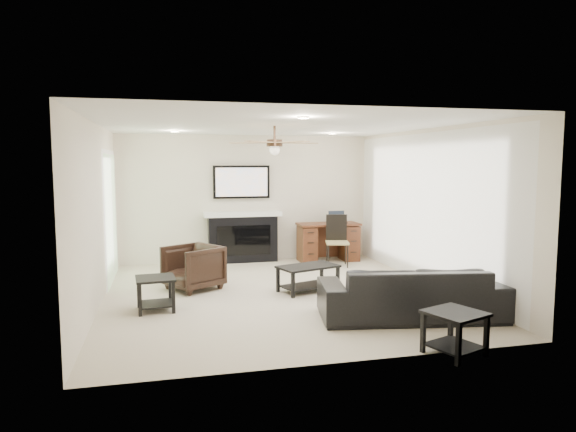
% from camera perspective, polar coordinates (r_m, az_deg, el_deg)
% --- Properties ---
extents(room_shell, '(5.50, 5.54, 2.52)m').
position_cam_1_polar(room_shell, '(7.66, -0.09, 3.87)').
color(room_shell, '#BFB59A').
rests_on(room_shell, ground).
extents(sofa, '(2.41, 1.27, 0.67)m').
position_cam_1_polar(sofa, '(6.74, 13.51, -8.21)').
color(sofa, black).
rests_on(sofa, ground).
extents(armchair, '(1.03, 1.03, 0.69)m').
position_cam_1_polar(armchair, '(8.12, -10.52, -5.62)').
color(armchair, black).
rests_on(armchair, ground).
extents(coffee_table, '(1.01, 0.76, 0.40)m').
position_cam_1_polar(coffee_table, '(7.90, 2.24, -6.95)').
color(coffee_table, black).
rests_on(coffee_table, ground).
extents(end_table_near, '(0.67, 0.67, 0.45)m').
position_cam_1_polar(end_table_near, '(5.65, 18.01, -12.27)').
color(end_table_near, black).
rests_on(end_table_near, ground).
extents(end_table_left, '(0.54, 0.54, 0.45)m').
position_cam_1_polar(end_table_left, '(7.12, -14.49, -8.37)').
color(end_table_left, black).
rests_on(end_table_left, ground).
extents(fireplace_unit, '(1.52, 0.34, 1.91)m').
position_cam_1_polar(fireplace_unit, '(10.11, -5.05, 0.22)').
color(fireplace_unit, black).
rests_on(fireplace_unit, ground).
extents(desk, '(1.22, 0.56, 0.76)m').
position_cam_1_polar(desk, '(10.30, 4.49, -2.89)').
color(desk, '#3F190F').
rests_on(desk, ground).
extents(desk_chair, '(0.51, 0.53, 0.97)m').
position_cam_1_polar(desk_chair, '(9.77, 5.49, -2.77)').
color(desk_chair, black).
rests_on(desk_chair, ground).
extents(laptop, '(0.33, 0.24, 0.23)m').
position_cam_1_polar(laptop, '(10.28, 5.60, -0.14)').
color(laptop, black).
rests_on(laptop, desk).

